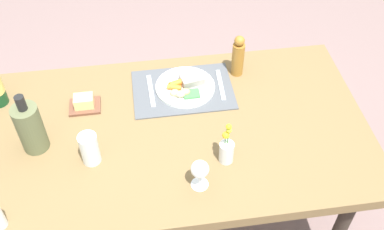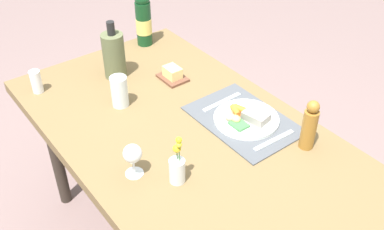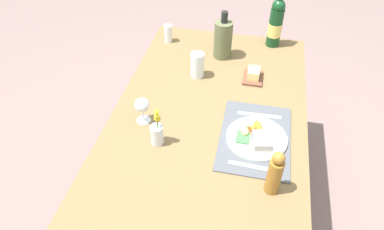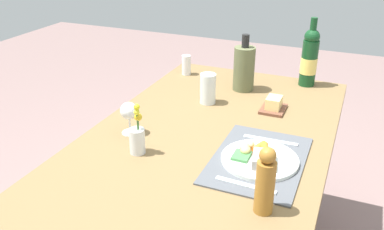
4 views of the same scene
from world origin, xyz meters
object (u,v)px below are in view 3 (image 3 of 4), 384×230
at_px(flower_vase, 157,133).
at_px(wine_glass, 142,106).
at_px(pepper_mill, 275,173).
at_px(cooler_bottle, 223,39).
at_px(dinner_plate, 256,137).
at_px(butter_dish, 253,75).
at_px(dining_table, 207,131).
at_px(salt_shaker, 168,34).
at_px(fork, 253,167).
at_px(wine_bottle, 276,23).
at_px(knife, 259,115).
at_px(water_tumbler, 197,66).

bearing_deg(flower_vase, wine_glass, 40.68).
bearing_deg(pepper_mill, cooler_bottle, 19.95).
relative_size(dinner_plate, butter_dish, 2.01).
xyz_separation_m(dining_table, cooler_bottle, (0.54, 0.01, 0.18)).
distance_m(flower_vase, salt_shaker, 0.83).
height_order(wine_glass, pepper_mill, pepper_mill).
bearing_deg(dinner_plate, fork, 179.82).
xyz_separation_m(wine_glass, pepper_mill, (-0.26, -0.58, 0.01)).
xyz_separation_m(fork, pepper_mill, (-0.09, -0.08, 0.09)).
bearing_deg(wine_bottle, dinner_plate, 177.50).
bearing_deg(cooler_bottle, knife, -152.50).
bearing_deg(knife, butter_dish, 9.08).
bearing_deg(flower_vase, salt_shaker, 11.60).
xyz_separation_m(pepper_mill, butter_dish, (0.68, 0.12, -0.07)).
relative_size(dining_table, wine_glass, 12.50).
distance_m(wine_bottle, pepper_mill, 1.05).
relative_size(knife, wine_bottle, 0.60).
relative_size(dining_table, cooler_bottle, 5.93).
xyz_separation_m(fork, cooler_bottle, (0.78, 0.24, 0.10)).
bearing_deg(flower_vase, pepper_mill, -106.74).
relative_size(cooler_bottle, water_tumbler, 2.00).
xyz_separation_m(dining_table, knife, (0.07, -0.23, 0.08)).
distance_m(dinner_plate, wine_glass, 0.51).
bearing_deg(knife, flower_vase, 119.75).
xyz_separation_m(knife, cooler_bottle, (0.47, 0.24, 0.10)).
bearing_deg(knife, wine_glass, 103.15).
height_order(wine_bottle, cooler_bottle, wine_bottle).
bearing_deg(dining_table, wine_bottle, -19.91).
distance_m(dining_table, salt_shaker, 0.73).
bearing_deg(dining_table, water_tumbler, 19.41).
distance_m(water_tumbler, butter_dish, 0.29).
bearing_deg(fork, wine_glass, 73.64).
bearing_deg(fork, dining_table, 45.61).
height_order(fork, cooler_bottle, cooler_bottle).
xyz_separation_m(wine_glass, wine_bottle, (0.78, -0.54, 0.05)).
bearing_deg(butter_dish, dining_table, 153.51).
bearing_deg(butter_dish, water_tumbler, 96.31).
height_order(dinner_plate, fork, dinner_plate).
xyz_separation_m(wine_bottle, salt_shaker, (-0.09, 0.61, -0.09)).
relative_size(wine_bottle, pepper_mill, 1.62).
distance_m(wine_glass, water_tumbler, 0.42).
distance_m(pepper_mill, cooler_bottle, 0.92).
bearing_deg(salt_shaker, dining_table, -150.83).
distance_m(wine_bottle, salt_shaker, 0.62).
xyz_separation_m(fork, flower_vase, (0.06, 0.41, 0.05)).
height_order(wine_bottle, pepper_mill, wine_bottle).
distance_m(dinner_plate, water_tumbler, 0.53).
height_order(flower_vase, salt_shaker, flower_vase).
height_order(pepper_mill, butter_dish, pepper_mill).
bearing_deg(wine_glass, dinner_plate, -91.89).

